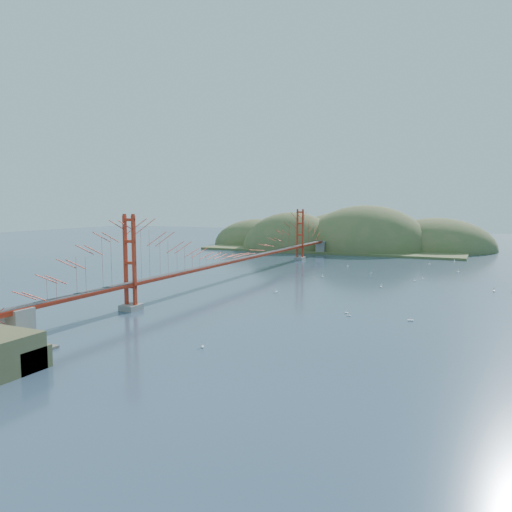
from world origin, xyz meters
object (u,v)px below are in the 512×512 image
at_px(fort, 5,342).
at_px(sailboat_2, 349,315).
at_px(sailboat_0, 276,291).
at_px(sailboat_1, 381,286).
at_px(bridge, 242,238).

distance_m(fort, sailboat_2, 35.59).
distance_m(sailboat_0, sailboat_1, 17.11).
bearing_deg(sailboat_1, fort, -116.84).
height_order(sailboat_0, sailboat_1, sailboat_1).
bearing_deg(fort, sailboat_2, 46.53).
bearing_deg(bridge, sailboat_1, -1.22).
xyz_separation_m(bridge, sailboat_1, (24.42, -0.52, -6.85)).
bearing_deg(sailboat_0, bridge, 134.45).
height_order(bridge, sailboat_2, bridge).
distance_m(bridge, sailboat_1, 25.37).
distance_m(fort, sailboat_0, 38.01).
bearing_deg(sailboat_0, sailboat_2, -38.00).
distance_m(sailboat_1, sailboat_2, 21.64).
bearing_deg(bridge, sailboat_2, -41.68).
xyz_separation_m(fort, sailboat_2, (24.48, 25.83, -0.53)).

